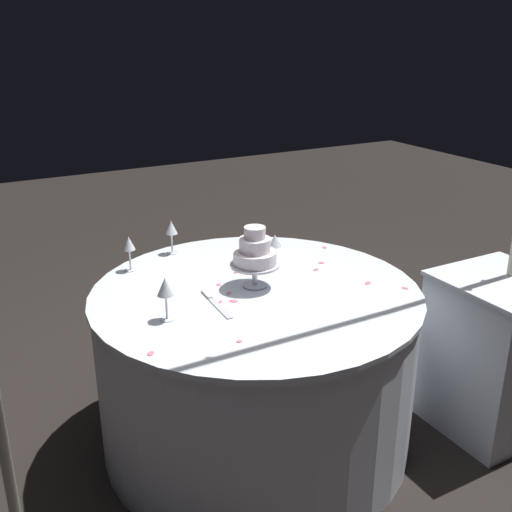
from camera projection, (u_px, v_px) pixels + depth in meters
The scene contains 22 objects.
ground_plane at pixel (256, 436), 2.95m from camera, with size 12.00×12.00×0.00m, color black.
decorative_arch at pixel (318, 101), 2.02m from camera, with size 2.30×0.06×2.50m.
main_table at pixel (256, 367), 2.81m from camera, with size 1.46×1.46×0.78m.
side_table at pixel (495, 353), 2.93m from camera, with size 0.54×0.54×0.78m.
tiered_cake at pixel (255, 253), 2.66m from camera, with size 0.22×0.22×0.28m.
wine_glass_0 at pixel (129, 245), 2.85m from camera, with size 0.06×0.06×0.17m.
wine_glass_1 at pixel (165, 288), 2.36m from camera, with size 0.07×0.07×0.18m.
wine_glass_2 at pixel (275, 242), 2.92m from camera, with size 0.06×0.06×0.16m.
wine_glass_3 at pixel (171, 229), 3.07m from camera, with size 0.06×0.06×0.17m.
cake_knife at pixel (214, 302), 2.55m from camera, with size 0.04×0.30×0.01m.
rose_petal_0 at pixel (368, 283), 2.75m from camera, with size 0.04×0.03×0.00m, color #EA6B84.
rose_petal_1 at pixel (237, 272), 2.87m from camera, with size 0.04×0.03×0.00m, color #EA6B84.
rose_petal_2 at pixel (239, 341), 2.24m from camera, with size 0.03×0.02×0.00m, color #EA6B84.
rose_petal_3 at pixel (219, 284), 2.73m from camera, with size 0.03×0.02×0.00m, color #EA6B84.
rose_petal_4 at pixel (229, 293), 2.64m from camera, with size 0.03×0.02×0.00m, color #EA6B84.
rose_petal_5 at pixel (220, 302), 2.56m from camera, with size 0.03×0.02×0.00m, color #EA6B84.
rose_petal_6 at pixel (233, 301), 2.57m from camera, with size 0.04×0.03×0.00m, color #EA6B84.
rose_petal_7 at pixel (405, 288), 2.69m from camera, with size 0.03×0.02×0.00m, color #EA6B84.
rose_petal_8 at pixel (321, 263), 2.98m from camera, with size 0.03×0.02×0.00m, color #EA6B84.
rose_petal_9 at pixel (325, 247), 3.19m from camera, with size 0.03×0.02×0.00m, color #EA6B84.
rose_petal_10 at pixel (151, 353), 2.16m from camera, with size 0.03×0.02×0.00m, color #EA6B84.
rose_petal_11 at pixel (316, 269), 2.90m from camera, with size 0.03×0.02×0.00m, color #EA6B84.
Camera 1 is at (1.19, 2.14, 1.87)m, focal length 42.69 mm.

